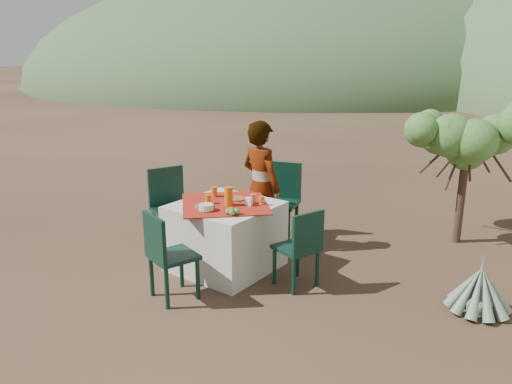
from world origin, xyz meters
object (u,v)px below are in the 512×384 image
(chair_far, at_px, (281,197))
(chair_near, at_px, (166,253))
(table, at_px, (225,236))
(juice_pitcher, at_px, (229,196))
(chair_left, at_px, (170,204))
(shrub_tree, at_px, (472,145))
(agave, at_px, (479,290))
(person, at_px, (261,187))
(chair_right, at_px, (301,245))

(chair_far, bearing_deg, chair_near, -104.48)
(table, bearing_deg, juice_pitcher, -21.92)
(chair_left, bearing_deg, chair_far, -20.46)
(chair_far, distance_m, chair_left, 1.42)
(shrub_tree, bearing_deg, agave, -70.74)
(agave, bearing_deg, table, -165.62)
(table, height_order, shrub_tree, shrub_tree)
(chair_near, height_order, person, person)
(chair_left, distance_m, juice_pitcher, 1.11)
(table, xyz_separation_m, chair_near, (0.04, -0.93, 0.12))
(person, bearing_deg, agave, -169.63)
(table, bearing_deg, chair_far, 91.33)
(chair_far, relative_size, chair_left, 1.00)
(chair_left, height_order, juice_pitcher, chair_left)
(chair_near, distance_m, shrub_tree, 3.94)
(chair_near, distance_m, chair_left, 1.45)
(chair_near, xyz_separation_m, shrub_tree, (1.90, 3.36, 0.76))
(agave, xyz_separation_m, juice_pitcher, (-2.47, -0.69, 0.65))
(person, bearing_deg, juice_pitcher, 108.83)
(chair_near, relative_size, person, 0.56)
(chair_left, distance_m, person, 1.16)
(person, bearing_deg, chair_right, 158.12)
(chair_far, distance_m, chair_near, 2.09)
(chair_near, bearing_deg, person, -71.37)
(table, distance_m, chair_far, 1.17)
(chair_far, bearing_deg, chair_right, -64.44)
(agave, bearing_deg, juice_pitcher, -164.38)
(chair_right, distance_m, agave, 1.73)
(table, relative_size, chair_right, 1.54)
(chair_right, distance_m, shrub_tree, 2.68)
(chair_near, distance_m, juice_pitcher, 0.97)
(chair_left, xyz_separation_m, juice_pitcher, (1.06, -0.14, 0.31))
(chair_far, distance_m, agave, 2.65)
(chair_near, bearing_deg, table, -70.78)
(chair_left, relative_size, shrub_tree, 0.62)
(chair_right, bearing_deg, chair_near, -24.71)
(table, relative_size, chair_far, 1.31)
(table, xyz_separation_m, agave, (2.56, 0.66, -0.16))
(chair_far, relative_size, chair_right, 1.17)
(chair_near, relative_size, chair_right, 1.06)
(chair_left, bearing_deg, agave, -59.78)
(chair_left, bearing_deg, juice_pitcher, -76.17)
(person, bearing_deg, chair_left, 42.70)
(table, bearing_deg, shrub_tree, 51.41)
(chair_right, bearing_deg, agave, 127.88)
(agave, bearing_deg, chair_near, -147.81)
(agave, distance_m, juice_pitcher, 2.65)
(chair_far, xyz_separation_m, chair_right, (0.98, -1.09, -0.08))
(table, distance_m, shrub_tree, 3.23)
(juice_pitcher, bearing_deg, agave, 15.62)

